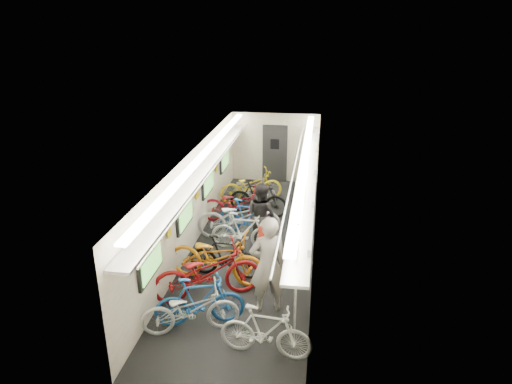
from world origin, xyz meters
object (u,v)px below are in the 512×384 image
(bicycle_1, at_px, (200,301))
(backpack, at_px, (265,235))
(passenger_near, at_px, (268,265))
(bicycle_0, at_px, (190,310))
(passenger_mid, at_px, (261,215))

(bicycle_1, height_order, backpack, backpack)
(passenger_near, bearing_deg, bicycle_0, 14.43)
(bicycle_1, height_order, passenger_mid, passenger_mid)
(bicycle_0, height_order, passenger_near, passenger_near)
(passenger_near, bearing_deg, backpack, -98.50)
(passenger_mid, distance_m, backpack, 2.11)
(bicycle_0, bearing_deg, passenger_near, -74.39)
(bicycle_0, xyz_separation_m, passenger_mid, (0.81, 3.59, 0.36))
(passenger_mid, bearing_deg, passenger_near, 134.66)
(bicycle_0, bearing_deg, backpack, -55.26)
(passenger_near, height_order, passenger_mid, passenger_near)
(passenger_near, relative_size, passenger_mid, 1.20)
(bicycle_1, xyz_separation_m, passenger_near, (1.18, 0.66, 0.48))
(bicycle_0, xyz_separation_m, bicycle_1, (0.12, 0.22, 0.04))
(bicycle_1, height_order, passenger_near, passenger_near)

